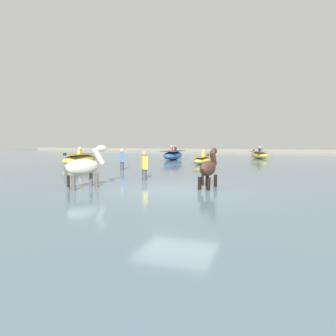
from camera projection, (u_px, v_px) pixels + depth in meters
The scene contains 11 objects.
ground_plane at pixel (177, 203), 10.09m from camera, with size 120.00×120.00×0.00m, color #666051.
water_surface at pixel (225, 170), 19.46m from camera, with size 90.00×90.00×0.43m, color slate.
horse_lead_dark_bay at pixel (208, 170), 10.52m from camera, with size 0.52×1.65×1.79m.
horse_trailing_pinto at pixel (84, 168), 10.49m from camera, with size 0.88×1.73×1.89m.
boat_distant_west at pixel (202, 160), 21.96m from camera, with size 1.15×2.75×1.02m.
boat_far_offshore at pixel (259, 155), 28.99m from camera, with size 2.31×3.32×1.15m.
boat_near_starboard at pixel (173, 155), 27.07m from camera, with size 1.65×4.00×1.27m.
boat_distant_east at pixel (80, 160), 20.82m from camera, with size 1.58×3.73×1.23m.
person_spectator_far at pixel (144, 170), 12.68m from camera, with size 0.36×0.37×1.63m.
person_onlooker_left at pixel (122, 162), 17.10m from camera, with size 0.32×0.38×1.63m.
far_shoreline at pixel (255, 152), 46.44m from camera, with size 80.00×2.40×0.94m, color #706B5B.
Camera 1 is at (3.04, -9.48, 2.01)m, focal length 32.91 mm.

